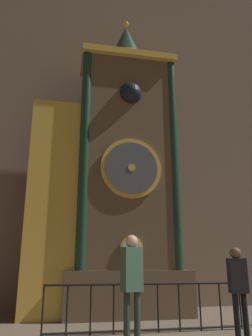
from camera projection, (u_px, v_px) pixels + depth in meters
name	position (u px, v px, depth m)	size (l,w,h in m)	color
cathedral_back_wall	(115.00, 119.00, 11.56)	(24.00, 0.32, 12.47)	#7A6656
clock_tower	(111.00, 178.00, 9.47)	(4.39, 1.79, 9.18)	brown
railing_fence	(147.00, 305.00, 6.65)	(4.16, 0.05, 0.95)	black
visitor_near	(132.00, 277.00, 5.71)	(0.39, 0.30, 1.84)	#213427
visitor_far	(238.00, 281.00, 6.39)	(0.37, 0.27, 1.65)	black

